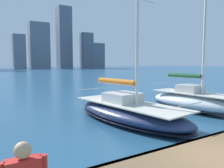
# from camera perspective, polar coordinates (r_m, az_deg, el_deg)

# --- Properties ---
(dock_pier) EXTENTS (28.00, 2.80, 0.60)m
(dock_pier) POSITION_cam_1_polar(r_m,az_deg,el_deg) (7.46, 25.84, -16.80)
(dock_pier) COLOR brown
(dock_pier) RESTS_ON ground
(sailboat_forest) EXTENTS (3.06, 7.17, 13.02)m
(sailboat_forest) POSITION_cam_1_polar(r_m,az_deg,el_deg) (16.31, 20.77, -3.96)
(sailboat_forest) COLOR silver
(sailboat_forest) RESTS_ON ground
(sailboat_orange) EXTENTS (3.96, 8.68, 10.39)m
(sailboat_orange) POSITION_cam_1_polar(r_m,az_deg,el_deg) (12.53, 4.23, -7.01)
(sailboat_orange) COLOR navy
(sailboat_orange) RESTS_ON ground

